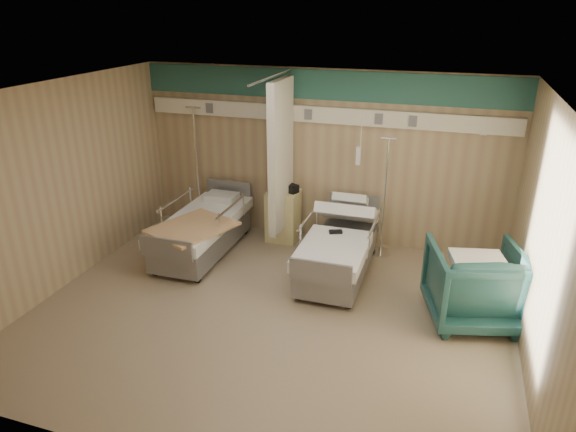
{
  "coord_description": "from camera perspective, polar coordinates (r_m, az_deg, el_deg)",
  "views": [
    {
      "loc": [
        1.96,
        -5.3,
        3.7
      ],
      "look_at": [
        0.05,
        0.6,
        1.13
      ],
      "focal_mm": 32.0,
      "sensor_mm": 36.0,
      "label": 1
    }
  ],
  "objects": [
    {
      "name": "toiletry_bag",
      "position": [
        8.37,
        0.31,
        3.11
      ],
      "size": [
        0.28,
        0.24,
        0.13
      ],
      "primitive_type": "cube",
      "rotation": [
        0.0,
        0.0,
        -0.42
      ],
      "color": "black",
      "rests_on": "bedside_cabinet"
    },
    {
      "name": "iv_stand_right",
      "position": [
        8.21,
        10.38,
        -1.66
      ],
      "size": [
        0.34,
        0.34,
        1.89
      ],
      "rotation": [
        0.0,
        0.0,
        0.29
      ],
      "color": "silver",
      "rests_on": "ground"
    },
    {
      "name": "ground",
      "position": [
        6.76,
        -2.02,
        -10.69
      ],
      "size": [
        6.0,
        5.0,
        0.0
      ],
      "primitive_type": "cube",
      "color": "gray",
      "rests_on": "ground"
    },
    {
      "name": "waffle_blanket",
      "position": [
        6.49,
        20.64,
        -3.29
      ],
      "size": [
        0.73,
        0.68,
        0.07
      ],
      "primitive_type": "cube",
      "rotation": [
        0.0,
        0.0,
        3.37
      ],
      "color": "silver",
      "rests_on": "visitor_armchair"
    },
    {
      "name": "iv_stand_left",
      "position": [
        9.1,
        -9.77,
        1.22
      ],
      "size": [
        0.39,
        0.39,
        2.16
      ],
      "rotation": [
        0.0,
        0.0,
        0.38
      ],
      "color": "silver",
      "rests_on": "ground"
    },
    {
      "name": "bedside_cabinet",
      "position": [
        8.56,
        -0.53,
        0.05
      ],
      "size": [
        0.5,
        0.48,
        0.85
      ],
      "primitive_type": "cube",
      "color": "beige",
      "rests_on": "ground"
    },
    {
      "name": "room_walls",
      "position": [
        6.18,
        -1.72,
        5.23
      ],
      "size": [
        6.04,
        5.04,
        2.82
      ],
      "color": "tan",
      "rests_on": "ground"
    },
    {
      "name": "bed_right",
      "position": [
        7.54,
        5.63,
        -4.25
      ],
      "size": [
        1.0,
        2.16,
        0.63
      ],
      "primitive_type": null,
      "color": "white",
      "rests_on": "ground"
    },
    {
      "name": "white_cup",
      "position": [
        8.42,
        -1.36,
        3.26
      ],
      "size": [
        0.11,
        0.11,
        0.14
      ],
      "primitive_type": "cylinder",
      "rotation": [
        0.0,
        0.0,
        0.11
      ],
      "color": "white",
      "rests_on": "bedside_cabinet"
    },
    {
      "name": "call_remote",
      "position": [
        7.44,
        5.32,
        -1.76
      ],
      "size": [
        0.21,
        0.15,
        0.04
      ],
      "primitive_type": "cube",
      "rotation": [
        0.0,
        0.0,
        0.41
      ],
      "color": "black",
      "rests_on": "bed_right"
    },
    {
      "name": "visitor_armchair",
      "position": [
        6.78,
        19.98,
        -7.17
      ],
      "size": [
        1.32,
        1.34,
        0.99
      ],
      "primitive_type": "imported",
      "rotation": [
        0.0,
        0.0,
        3.41
      ],
      "color": "#1D4948",
      "rests_on": "ground"
    },
    {
      "name": "tan_blanket",
      "position": [
        7.68,
        -10.6,
        -1.26
      ],
      "size": [
        1.27,
        1.4,
        0.04
      ],
      "primitive_type": "cube",
      "rotation": [
        0.0,
        0.0,
        -0.38
      ],
      "color": "tan",
      "rests_on": "bed_left"
    },
    {
      "name": "bed_left",
      "position": [
        8.23,
        -9.49,
        -2.08
      ],
      "size": [
        1.0,
        2.16,
        0.63
      ],
      "primitive_type": null,
      "color": "white",
      "rests_on": "ground"
    }
  ]
}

